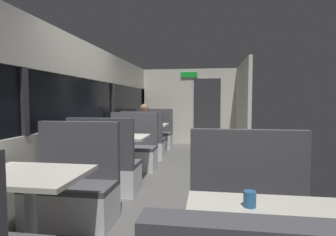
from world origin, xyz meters
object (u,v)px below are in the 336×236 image
bench_mid_window_facing_end (105,170)px  bench_mid_window_facing_entry (132,152)px  dining_table_mid_window (120,142)px  seated_passenger (144,135)px  bench_far_window_facing_entry (155,136)px  bench_front_aisle_facing_entry (250,230)px  coffee_cup_primary (250,199)px  dining_table_far_window (150,128)px  coffee_cup_secondary (118,133)px  bench_near_window_facing_entry (72,193)px  dining_table_near_window (30,185)px  bench_far_window_facing_end (143,144)px

bench_mid_window_facing_end → bench_mid_window_facing_entry: 1.40m
dining_table_mid_window → bench_mid_window_facing_end: (0.00, -0.70, -0.31)m
seated_passenger → bench_far_window_facing_entry: bearing=90.0°
bench_front_aisle_facing_entry → coffee_cup_primary: 0.74m
dining_table_far_window → coffee_cup_secondary: (-0.03, -2.38, 0.15)m
bench_mid_window_facing_entry → bench_front_aisle_facing_entry: size_ratio=1.00×
seated_passenger → bench_near_window_facing_entry: bearing=-90.0°
bench_near_window_facing_entry → coffee_cup_secondary: 1.69m
bench_front_aisle_facing_entry → coffee_cup_secondary: 2.92m
dining_table_near_window → bench_mid_window_facing_entry: bearing=90.0°
bench_mid_window_facing_end → coffee_cup_secondary: (-0.03, 0.68, 0.46)m
dining_table_near_window → bench_mid_window_facing_entry: bench_mid_window_facing_entry is taller
dining_table_near_window → coffee_cup_secondary: (-0.03, 2.33, 0.15)m
dining_table_mid_window → dining_table_far_window: size_ratio=1.00×
dining_table_far_window → bench_far_window_facing_end: size_ratio=0.82×
dining_table_near_window → bench_far_window_facing_entry: size_ratio=0.82×
bench_mid_window_facing_entry → bench_front_aisle_facing_entry: 3.45m
dining_table_near_window → dining_table_mid_window: (0.00, 2.35, 0.00)m
dining_table_mid_window → coffee_cup_secondary: bearing=-144.5°
dining_table_mid_window → dining_table_far_window: (0.00, 2.35, 0.00)m
coffee_cup_primary → dining_table_mid_window: bearing=120.9°
bench_near_window_facing_entry → seated_passenger: 3.38m
dining_table_far_window → coffee_cup_secondary: 2.38m
bench_near_window_facing_entry → coffee_cup_secondary: (-0.03, 1.63, 0.46)m
dining_table_mid_window → dining_table_near_window: bearing=-90.0°
dining_table_near_window → bench_mid_window_facing_end: bench_mid_window_facing_end is taller
dining_table_near_window → bench_front_aisle_facing_entry: (1.79, 0.10, -0.31)m
bench_mid_window_facing_entry → dining_table_near_window: bearing=-90.0°
bench_front_aisle_facing_entry → bench_near_window_facing_entry: bearing=161.5°
bench_near_window_facing_entry → seated_passenger: bearing=90.0°
coffee_cup_secondary → bench_mid_window_facing_entry: bearing=87.4°
bench_mid_window_facing_entry → dining_table_far_window: size_ratio=1.22×
bench_far_window_facing_end → bench_front_aisle_facing_entry: bearing=-65.4°
dining_table_near_window → bench_front_aisle_facing_entry: bench_front_aisle_facing_entry is taller
coffee_cup_secondary → bench_mid_window_facing_end: bearing=-87.2°
coffee_cup_secondary → dining_table_mid_window: bearing=35.5°
dining_table_far_window → coffee_cup_primary: coffee_cup_primary is taller
coffee_cup_primary → bench_front_aisle_facing_entry: bearing=80.4°
coffee_cup_secondary → bench_far_window_facing_entry: bearing=89.4°
seated_passenger → coffee_cup_primary: bearing=-69.6°
dining_table_near_window → coffee_cup_secondary: 2.33m
bench_mid_window_facing_end → bench_far_window_facing_entry: size_ratio=1.00×
dining_table_far_window → coffee_cup_secondary: coffee_cup_secondary is taller
bench_mid_window_facing_end → coffee_cup_secondary: size_ratio=12.22×
coffee_cup_primary → coffee_cup_secondary: same height
dining_table_mid_window → bench_mid_window_facing_entry: size_ratio=0.82×
bench_near_window_facing_entry → dining_table_mid_window: size_ratio=1.22×
bench_far_window_facing_end → bench_far_window_facing_entry: same height
seated_passenger → bench_front_aisle_facing_entry: bearing=-65.8°
bench_front_aisle_facing_entry → bench_far_window_facing_end: bearing=114.6°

